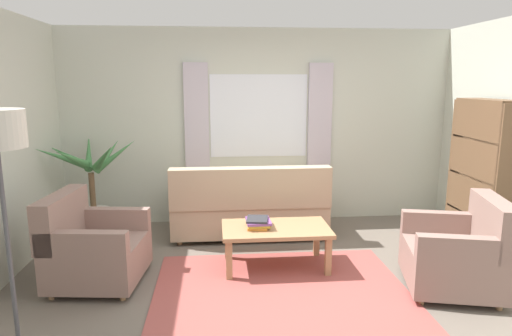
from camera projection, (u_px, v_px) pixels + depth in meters
The scene contains 11 objects.
ground_plane at pixel (281, 291), 4.12m from camera, with size 6.24×6.24×0.00m, color #6B6056.
wall_back at pixel (258, 127), 6.08m from camera, with size 5.32×0.12×2.60m, color beige.
window_with_curtains at pixel (259, 116), 5.97m from camera, with size 1.98×0.07×1.40m.
area_rug at pixel (281, 291), 4.12m from camera, with size 2.34×1.81×0.01m, color #9E4C47.
couch at pixel (249, 207), 5.54m from camera, with size 1.90×0.82×0.92m.
armchair_left at pixel (92, 248), 4.24m from camera, with size 0.91×0.93×0.88m.
armchair_right at pixel (459, 254), 4.09m from camera, with size 1.00×1.01×0.88m.
coffee_table at pixel (276, 232), 4.59m from camera, with size 1.10×0.64×0.44m.
book_stack_on_table at pixel (258, 223), 4.55m from camera, with size 0.26×0.29×0.10m.
potted_plant at pixel (92, 195), 5.49m from camera, with size 1.15×1.23×1.26m.
bookshelf at pixel (479, 185), 4.98m from camera, with size 0.30×0.94×1.72m.
Camera 1 is at (-0.58, -3.79, 1.91)m, focal length 31.27 mm.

